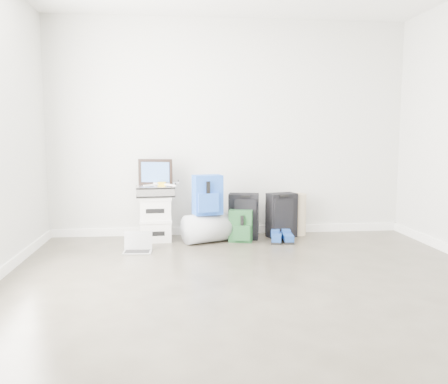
{
  "coord_description": "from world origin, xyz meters",
  "views": [
    {
      "loc": [
        -0.67,
        -3.49,
        1.28
      ],
      "look_at": [
        -0.12,
        1.9,
        0.62
      ],
      "focal_mm": 38.0,
      "sensor_mm": 36.0,
      "label": 1
    }
  ],
  "objects": [
    {
      "name": "boxes_stack",
      "position": [
        -0.92,
        2.17,
        0.27
      ],
      "size": [
        0.39,
        0.32,
        0.54
      ],
      "rotation": [
        0.0,
        0.0,
        0.04
      ],
      "color": "silver",
      "rests_on": "ground"
    },
    {
      "name": "ground",
      "position": [
        0.0,
        0.0,
        0.0
      ],
      "size": [
        5.0,
        5.0,
        0.0
      ],
      "primitive_type": "plane",
      "color": "#353026",
      "rests_on": "ground"
    },
    {
      "name": "blue_backpack",
      "position": [
        -0.31,
        2.0,
        0.57
      ],
      "size": [
        0.37,
        0.3,
        0.46
      ],
      "rotation": [
        0.0,
        0.0,
        0.23
      ],
      "color": "#1939A5",
      "rests_on": "duffel_bag"
    },
    {
      "name": "painting",
      "position": [
        -0.92,
        2.26,
        0.83
      ],
      "size": [
        0.41,
        0.12,
        0.31
      ],
      "rotation": [
        0.0,
        0.0,
        -0.24
      ],
      "color": "black",
      "rests_on": "briefcase"
    },
    {
      "name": "room_envelope",
      "position": [
        0.0,
        0.02,
        1.72
      ],
      "size": [
        4.52,
        5.02,
        2.71
      ],
      "color": "beige",
      "rests_on": "ground"
    },
    {
      "name": "laptop",
      "position": [
        -1.1,
        1.65,
        0.05
      ],
      "size": [
        0.31,
        0.23,
        0.22
      ],
      "rotation": [
        0.0,
        0.0,
        -0.05
      ],
      "color": "silver",
      "rests_on": "ground"
    },
    {
      "name": "drone",
      "position": [
        -0.84,
        2.15,
        0.69
      ],
      "size": [
        0.41,
        0.41,
        0.05
      ],
      "rotation": [
        0.0,
        0.0,
        -0.09
      ],
      "color": "gold",
      "rests_on": "briefcase"
    },
    {
      "name": "duffel_bag",
      "position": [
        -0.31,
        2.03,
        0.17
      ],
      "size": [
        0.64,
        0.53,
        0.34
      ],
      "primitive_type": "cylinder",
      "rotation": [
        0.0,
        1.57,
        0.39
      ],
      "color": "#92969A",
      "rests_on": "ground"
    },
    {
      "name": "shoes",
      "position": [
        0.58,
        1.95,
        0.05
      ],
      "size": [
        0.3,
        0.32,
        0.1
      ],
      "rotation": [
        0.0,
        0.0,
        -0.19
      ],
      "color": "black",
      "rests_on": "ground"
    },
    {
      "name": "large_suitcase",
      "position": [
        0.15,
        2.17,
        0.28
      ],
      "size": [
        0.4,
        0.3,
        0.56
      ],
      "rotation": [
        0.0,
        0.0,
        -0.21
      ],
      "color": "black",
      "rests_on": "ground"
    },
    {
      "name": "briefcase",
      "position": [
        -0.92,
        2.17,
        0.6
      ],
      "size": [
        0.46,
        0.36,
        0.13
      ],
      "primitive_type": "cube",
      "rotation": [
        0.0,
        0.0,
        0.07
      ],
      "color": "#B2B2B7",
      "rests_on": "boxes_stack"
    },
    {
      "name": "green_backpack",
      "position": [
        0.09,
        2.01,
        0.18
      ],
      "size": [
        0.31,
        0.26,
        0.38
      ],
      "rotation": [
        0.0,
        0.0,
        -0.25
      ],
      "color": "#163C1B",
      "rests_on": "ground"
    },
    {
      "name": "carry_on",
      "position": [
        0.63,
        2.23,
        0.28
      ],
      "size": [
        0.39,
        0.31,
        0.55
      ],
      "rotation": [
        0.0,
        0.0,
        0.29
      ],
      "color": "black",
      "rests_on": "ground"
    },
    {
      "name": "rolled_rug",
      "position": [
        0.88,
        2.32,
        0.27
      ],
      "size": [
        0.17,
        0.17,
        0.53
      ],
      "primitive_type": "cylinder",
      "color": "tan",
      "rests_on": "ground"
    }
  ]
}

